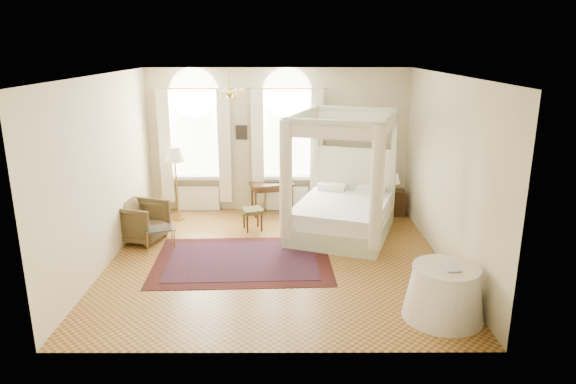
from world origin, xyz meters
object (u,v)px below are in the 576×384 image
Objects in this scene: coffee_table at (159,230)px; side_table at (444,293)px; writing_desk at (272,187)px; floor_lamp at (175,158)px; canopy_bed at (342,208)px; armchair at (141,222)px; nightstand at (396,203)px; stool at (253,212)px.

coffee_table is 0.60× the size of side_table.
floor_lamp is at bearing -169.01° from writing_desk.
canopy_bed is 1.69× the size of floor_lamp.
writing_desk is 3.09m from armchair.
canopy_bed reaches higher than floor_lamp.
armchair is at bearing -108.99° from floor_lamp.
canopy_bed is 1.92m from nightstand.
armchair is 0.53× the size of floor_lamp.
nightstand is 5.35m from coffee_table.
floor_lamp is (0.45, 1.31, 1.01)m from armchair.
floor_lamp is at bearing -1.93° from armchair.
armchair is at bearing -146.01° from writing_desk.
nightstand is at bearing 17.33° from stool.
armchair is 1.71m from floor_lamp.
side_table is at bearing -50.89° from stool.
canopy_bed is at bearing -136.71° from nightstand.
writing_desk reaches higher than stool.
armchair is 0.57m from coffee_table.
armchair reaches higher than coffee_table.
nightstand is at bearing 21.90° from coffee_table.
nightstand is 0.54× the size of writing_desk.
writing_desk is at bearing 10.99° from floor_lamp.
canopy_bed is 2.43× the size of side_table.
nightstand is 1.14× the size of stool.
canopy_bed is 3.17× the size of armchair.
floor_lamp is (-2.10, -0.41, 0.78)m from writing_desk.
armchair is at bearing 140.26° from coffee_table.
writing_desk is 1.57× the size of coffee_table.
floor_lamp reaches higher than coffee_table.
canopy_bed reaches higher than armchair.
stool is at bearing 129.11° from side_table.
stool is 0.45× the size of side_table.
floor_lamp is at bearing 137.19° from side_table.
canopy_bed is 1.88m from stool.
writing_desk is 0.94× the size of side_table.
stool is at bearing 29.67° from coffee_table.
writing_desk is 5.41m from side_table.
armchair is at bearing -163.23° from nightstand.
writing_desk is 2.28m from floor_lamp.
nightstand is 2.87m from writing_desk.
floor_lamp reaches higher than nightstand.
stool is at bearing 171.01° from canopy_bed.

